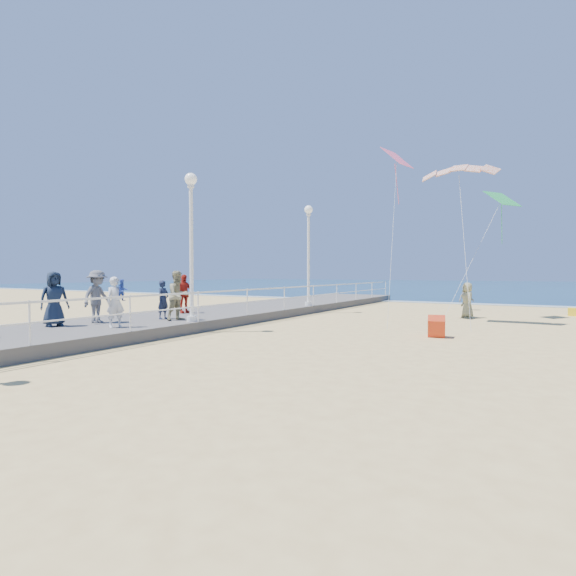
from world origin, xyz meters
The scene contains 21 objects.
ground centered at (0.00, 0.00, 0.00)m, with size 160.00×160.00×0.00m, color #E4C577.
ocean centered at (0.00, 65.00, 0.01)m, with size 160.00×90.00×0.05m, color #0D3050.
surf_line centered at (0.00, 20.50, 0.03)m, with size 160.00×1.20×0.04m, color silver.
boardwalk centered at (-7.50, 0.00, 0.20)m, with size 5.00×44.00×0.40m, color #67625D.
railing centered at (-5.05, 0.00, 1.25)m, with size 0.05×42.00×0.55m.
lamp_post_mid centered at (-5.35, 0.00, 3.66)m, with size 0.44×0.44×5.32m.
lamp_post_far centered at (-5.35, 9.00, 3.66)m, with size 0.44×0.44×5.32m.
woman_holding_toddler centered at (-6.24, -2.56, 1.22)m, with size 0.60×0.39×1.63m, color silver.
toddler_held centered at (-6.09, -2.41, 1.60)m, with size 0.34×0.27×0.70m, color blue.
spectator_0 centered at (-6.88, 0.10, 1.14)m, with size 0.54×0.35×1.47m, color #1B233D.
spectator_1 centered at (-6.08, 0.07, 1.32)m, with size 0.89×0.69×1.83m, color gray.
spectator_2 centered at (-7.93, -1.99, 1.32)m, with size 1.19×0.69×1.85m, color #595A5E.
spectator_3 centered at (-7.97, 2.34, 1.24)m, with size 0.99×0.41×1.69m, color #B42216.
spectator_4 centered at (-8.23, -3.39, 1.30)m, with size 0.88×0.58×1.81m, color #182335.
beach_walker_a centered at (1.60, 15.32, 0.75)m, with size 0.97×0.55×1.49m, color #5A5A60.
beach_walker_c centered at (2.39, 10.56, 0.85)m, with size 0.83×0.54×1.69m, color gray.
box_kite centered at (2.53, 3.26, 0.30)m, with size 0.55×0.55×0.60m, color red.
beach_chair_left centered at (6.84, 14.31, 0.20)m, with size 0.55×0.55×0.40m, color yellow.
kite_parafoil centered at (2.41, 7.74, 6.53)m, with size 3.11×0.90×0.30m, color #DB4B19, non-canonical shape.
kite_diamond_pink centered at (-0.43, 8.43, 7.46)m, with size 1.34×1.34×0.02m, color #F55A80.
kite_diamond_green centered at (3.75, 11.30, 5.64)m, with size 1.34×1.34×0.02m, color green.
Camera 1 is at (5.82, -12.15, 2.17)m, focal length 28.00 mm.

